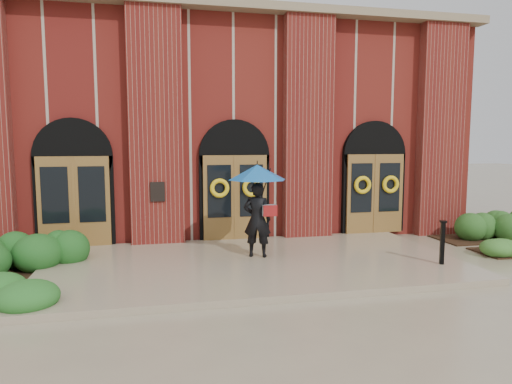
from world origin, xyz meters
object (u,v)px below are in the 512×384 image
object	(u,v)px
metal_post	(442,241)
hedge_wall_right	(491,226)
man_with_umbrella	(257,193)
hedge_wall_left	(23,255)

from	to	relation	value
metal_post	hedge_wall_right	size ratio (longest dim) A/B	0.33
man_with_umbrella	hedge_wall_left	world-z (taller)	man_with_umbrella
hedge_wall_left	hedge_wall_right	world-z (taller)	hedge_wall_left
man_with_umbrella	hedge_wall_left	distance (m)	5.72
metal_post	man_with_umbrella	bearing A→B (deg)	158.05
hedge_wall_right	man_with_umbrella	bearing A→B (deg)	-171.59
man_with_umbrella	hedge_wall_left	size ratio (longest dim) A/B	0.70
metal_post	hedge_wall_left	size ratio (longest dim) A/B	0.32
metal_post	hedge_wall_right	bearing A→B (deg)	37.27
metal_post	hedge_wall_right	world-z (taller)	metal_post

